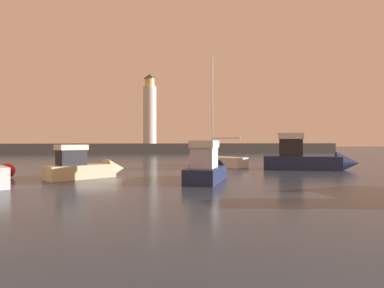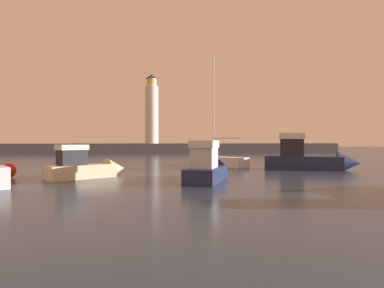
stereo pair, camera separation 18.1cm
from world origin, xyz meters
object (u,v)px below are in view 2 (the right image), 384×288
at_px(motorboat_1, 89,167).
at_px(motorboat_0, 311,159).
at_px(sailboat_moored, 218,161).
at_px(motorboat_3, 209,168).
at_px(mooring_buoy, 8,171).
at_px(lighthouse, 152,111).

bearing_deg(motorboat_1, motorboat_0, 11.32).
distance_m(motorboat_0, sailboat_moored, 9.20).
distance_m(motorboat_1, motorboat_3, 8.62).
bearing_deg(mooring_buoy, sailboat_moored, 26.03).
distance_m(lighthouse, sailboat_moored, 39.25).
xyz_separation_m(motorboat_1, motorboat_3, (8.13, -2.87, 0.08)).
distance_m(motorboat_3, mooring_buoy, 14.24).
xyz_separation_m(lighthouse, motorboat_3, (2.27, -49.84, -8.34)).
xyz_separation_m(sailboat_moored, mooring_buoy, (-17.24, -8.42, -0.06)).
relative_size(motorboat_0, mooring_buoy, 8.05).
distance_m(lighthouse, motorboat_3, 50.58).
relative_size(motorboat_1, mooring_buoy, 5.51).
height_order(lighthouse, motorboat_1, lighthouse).
bearing_deg(sailboat_moored, motorboat_3, -106.08).
distance_m(motorboat_0, motorboat_1, 19.49).
bearing_deg(motorboat_0, motorboat_1, -168.68).
relative_size(lighthouse, motorboat_1, 2.60).
distance_m(motorboat_3, sailboat_moored, 12.46).
distance_m(motorboat_1, sailboat_moored, 14.73).
distance_m(lighthouse, motorboat_1, 48.08).
distance_m(motorboat_1, mooring_buoy, 5.70).
bearing_deg(motorboat_1, motorboat_3, -19.43).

